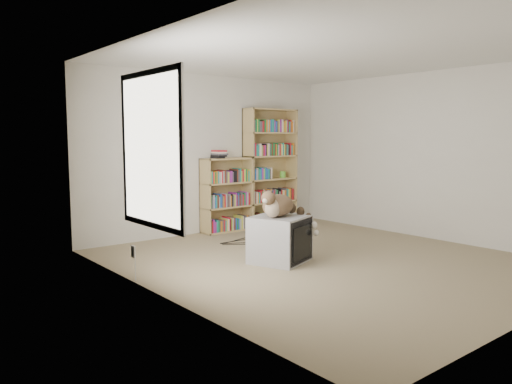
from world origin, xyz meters
TOP-DOWN VIEW (x-y plane):
  - floor at (0.00, 0.00)m, footprint 4.50×5.00m
  - wall_back at (0.00, 2.50)m, footprint 4.50×0.02m
  - wall_left at (-2.25, 0.00)m, footprint 0.02×5.00m
  - wall_right at (2.25, 0.00)m, footprint 0.02×5.00m
  - ceiling at (0.00, 0.00)m, footprint 4.50×5.00m
  - window at (-2.24, 0.20)m, footprint 0.02×1.22m
  - crt_tv at (-0.47, 0.31)m, footprint 0.82×0.78m
  - cat at (-0.45, 0.26)m, footprint 0.81×0.52m
  - bookcase_tall at (1.13, 2.36)m, footprint 1.00×0.30m
  - bookcase_short at (0.20, 2.36)m, footprint 0.87×0.30m
  - book_stack at (0.03, 2.32)m, footprint 0.19×0.24m
  - green_mug at (1.41, 2.34)m, footprint 0.10×0.10m
  - framed_print at (1.17, 2.44)m, footprint 0.14×0.05m
  - dvd_player at (1.05, 1.71)m, footprint 0.37×0.28m
  - wall_outlet at (-2.24, 0.65)m, footprint 0.01×0.08m
  - floor_cables at (0.21, 1.39)m, footprint 1.20×0.70m

SIDE VIEW (x-z plane):
  - floor at x=0.00m, z-range -0.01..0.01m
  - floor_cables at x=0.21m, z-range 0.00..0.01m
  - dvd_player at x=1.05m, z-range 0.00..0.08m
  - crt_tv at x=-0.47m, z-range 0.00..0.57m
  - wall_outlet at x=-2.24m, z-range 0.26..0.39m
  - bookcase_short at x=0.20m, z-range -0.05..1.14m
  - cat at x=-0.45m, z-range 0.37..0.96m
  - green_mug at x=1.41m, z-range 0.82..0.93m
  - framed_print at x=1.17m, z-range 0.82..1.00m
  - bookcase_tall at x=1.13m, z-range -0.06..1.95m
  - wall_back at x=0.00m, z-range 0.00..2.50m
  - wall_left at x=-2.25m, z-range 0.00..2.50m
  - wall_right at x=2.25m, z-range 0.00..2.50m
  - book_stack at x=0.03m, z-range 1.19..1.32m
  - window at x=-2.24m, z-range 0.64..2.16m
  - ceiling at x=0.00m, z-range 2.49..2.51m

